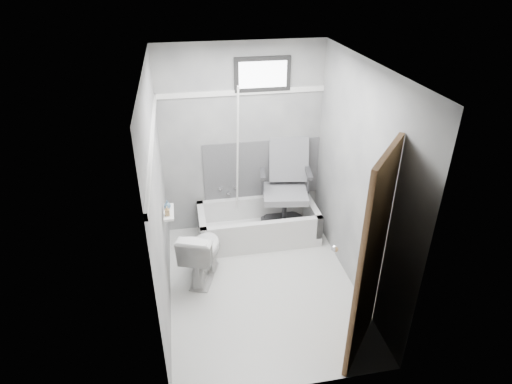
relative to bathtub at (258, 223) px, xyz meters
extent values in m
plane|color=silver|center=(-0.13, -0.93, -0.21)|extent=(2.60, 2.60, 0.00)
plane|color=silver|center=(-0.13, -0.93, 2.19)|extent=(2.60, 2.60, 0.00)
cube|color=slate|center=(-0.13, 0.37, 0.99)|extent=(2.00, 0.02, 2.40)
cube|color=slate|center=(-0.13, -2.23, 0.99)|extent=(2.00, 0.02, 2.40)
cube|color=slate|center=(-1.13, -0.93, 0.99)|extent=(0.02, 2.60, 2.40)
cube|color=slate|center=(0.87, -0.93, 0.99)|extent=(0.02, 2.60, 2.40)
imported|color=silver|center=(-0.75, -0.65, 0.12)|extent=(0.59, 0.77, 0.67)
cube|color=#4C4C4F|center=(0.12, 0.36, 0.59)|extent=(1.50, 0.02, 0.78)
cube|color=white|center=(-0.13, 0.36, 1.61)|extent=(2.00, 0.02, 0.06)
cube|color=white|center=(-1.12, -0.93, 1.61)|extent=(0.02, 2.60, 0.06)
cylinder|color=white|center=(-0.23, 0.13, 0.84)|extent=(0.02, 0.40, 1.92)
cube|color=white|center=(-1.06, -0.66, 0.69)|extent=(0.10, 0.32, 0.02)
imported|color=#A07E50|center=(-1.07, -0.74, 0.76)|extent=(0.05, 0.05, 0.10)
imported|color=#486884|center=(-1.07, -0.60, 0.75)|extent=(0.10, 0.10, 0.09)
camera|label=1|loc=(-0.86, -4.51, 3.01)|focal=30.00mm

